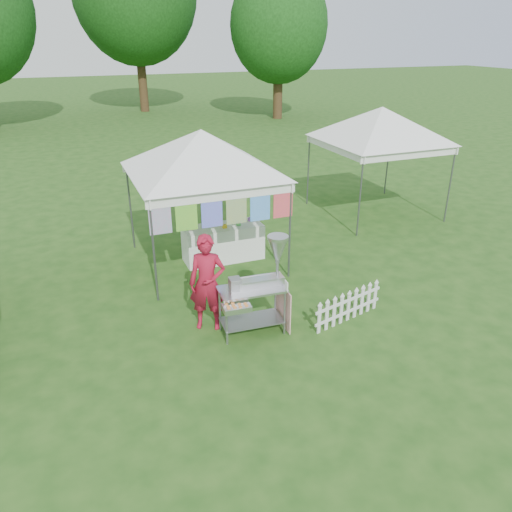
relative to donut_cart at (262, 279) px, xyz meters
name	(u,v)px	position (x,y,z in m)	size (l,w,h in m)	color
ground	(265,340)	(-0.07, -0.31, -1.03)	(120.00, 120.00, 0.00)	#1E4714
canopy_main	(201,130)	(-0.07, 3.19, 1.96)	(4.24, 4.24, 3.45)	#59595E
canopy_right	(383,107)	(5.43, 4.69, 1.96)	(4.24, 4.24, 3.45)	#59595E
tree_right	(279,25)	(9.93, 21.69, 4.15)	(5.60, 5.60, 8.42)	#351F13
donut_cart	(262,279)	(0.00, 0.00, 0.00)	(1.30, 0.81, 1.75)	gray
vendor	(207,283)	(-0.84, 0.47, -0.15)	(0.64, 0.42, 1.75)	maroon
picket_fence	(348,307)	(1.58, -0.27, -0.74)	(1.57, 0.44, 0.56)	silver
display_table	(223,243)	(0.32, 3.15, -0.62)	(1.80, 0.70, 0.82)	white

